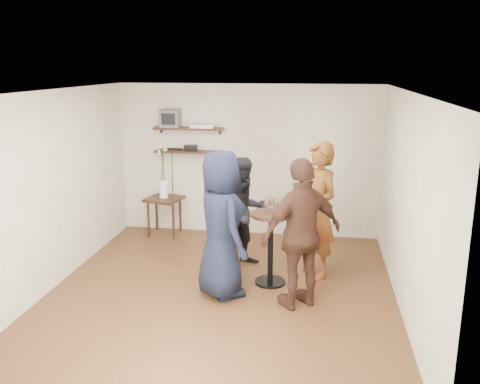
% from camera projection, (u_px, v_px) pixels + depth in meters
% --- Properties ---
extents(room, '(4.58, 5.08, 2.68)m').
position_uv_depth(room, '(220.00, 197.00, 6.34)').
color(room, '#422515').
rests_on(room, ground).
extents(shelf_upper, '(1.20, 0.25, 0.04)m').
position_uv_depth(shelf_upper, '(189.00, 128.00, 8.63)').
color(shelf_upper, black).
rests_on(shelf_upper, room).
extents(shelf_lower, '(1.20, 0.25, 0.04)m').
position_uv_depth(shelf_lower, '(189.00, 152.00, 8.72)').
color(shelf_lower, black).
rests_on(shelf_lower, room).
extents(crt_monitor, '(0.32, 0.30, 0.30)m').
position_uv_depth(crt_monitor, '(171.00, 118.00, 8.63)').
color(crt_monitor, '#59595B').
rests_on(crt_monitor, shelf_upper).
extents(dvd_deck, '(0.40, 0.24, 0.06)m').
position_uv_depth(dvd_deck, '(203.00, 126.00, 8.58)').
color(dvd_deck, silver).
rests_on(dvd_deck, shelf_upper).
extents(radio, '(0.22, 0.10, 0.10)m').
position_uv_depth(radio, '(191.00, 148.00, 8.70)').
color(radio, black).
rests_on(radio, shelf_lower).
extents(power_strip, '(0.30, 0.05, 0.03)m').
position_uv_depth(power_strip, '(174.00, 149.00, 8.81)').
color(power_strip, black).
rests_on(power_strip, shelf_lower).
extents(side_table, '(0.67, 0.67, 0.66)m').
position_uv_depth(side_table, '(164.00, 204.00, 8.84)').
color(side_table, black).
rests_on(side_table, room).
extents(vase_lilies, '(0.20, 0.20, 1.01)m').
position_uv_depth(vase_lilies, '(163.00, 180.00, 8.74)').
color(vase_lilies, white).
rests_on(vase_lilies, side_table).
extents(drinks_table, '(0.55, 0.55, 1.00)m').
position_uv_depth(drinks_table, '(271.00, 239.00, 6.81)').
color(drinks_table, black).
rests_on(drinks_table, room).
extents(wine_glass_fl, '(0.07, 0.07, 0.20)m').
position_uv_depth(wine_glass_fl, '(267.00, 204.00, 6.67)').
color(wine_glass_fl, silver).
rests_on(wine_glass_fl, drinks_table).
extents(wine_glass_fr, '(0.07, 0.07, 0.20)m').
position_uv_depth(wine_glass_fr, '(276.00, 204.00, 6.66)').
color(wine_glass_fr, silver).
rests_on(wine_glass_fr, drinks_table).
extents(wine_glass_bl, '(0.07, 0.07, 0.20)m').
position_uv_depth(wine_glass_bl, '(271.00, 202.00, 6.74)').
color(wine_glass_bl, silver).
rests_on(wine_glass_bl, drinks_table).
extents(wine_glass_br, '(0.07, 0.07, 0.21)m').
position_uv_depth(wine_glass_br, '(273.00, 202.00, 6.70)').
color(wine_glass_br, silver).
rests_on(wine_glass_br, drinks_table).
extents(person_plaid, '(0.76, 0.83, 1.90)m').
position_uv_depth(person_plaid, '(318.00, 210.00, 7.02)').
color(person_plaid, red).
rests_on(person_plaid, room).
extents(person_dark, '(1.00, 0.97, 1.63)m').
position_uv_depth(person_dark, '(244.00, 213.00, 7.39)').
color(person_dark, black).
rests_on(person_dark, room).
extents(person_navy, '(1.03, 1.10, 1.90)m').
position_uv_depth(person_navy, '(221.00, 224.00, 6.41)').
color(person_navy, black).
rests_on(person_navy, room).
extents(person_brown, '(1.15, 1.01, 1.86)m').
position_uv_depth(person_brown, '(302.00, 234.00, 6.10)').
color(person_brown, '#42251C').
rests_on(person_brown, room).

